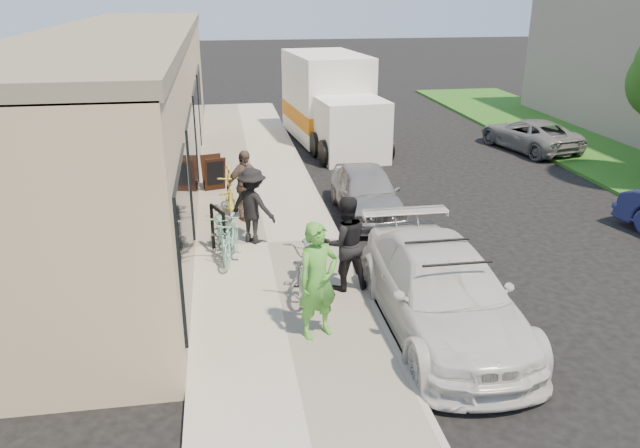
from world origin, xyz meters
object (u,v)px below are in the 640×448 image
tandem_bike (308,260)px  woman_rider (318,281)px  bystander_a (253,206)px  sandwich_board (214,173)px  cruiser_bike_c (230,193)px  sedan_white (442,291)px  cruiser_bike_a (231,239)px  sedan_silver (367,192)px  cruiser_bike_b (222,231)px  moving_truck (331,105)px  bystander_b (245,185)px  bike_rack (218,226)px  man_standing (345,243)px  far_car_gray (530,135)px

tandem_bike → woman_rider: 1.65m
tandem_bike → bystander_a: 2.48m
sandwich_board → bystander_a: (0.81, -3.84, 0.34)m
cruiser_bike_c → sedan_white: bearing=-59.4°
tandem_bike → cruiser_bike_a: (-1.30, 1.43, -0.09)m
sedan_silver → cruiser_bike_b: size_ratio=2.02×
moving_truck → woman_rider: (-2.54, -13.21, -0.28)m
bystander_b → sedan_white: bearing=-94.2°
bystander_b → bystander_a: bearing=-118.7°
bike_rack → tandem_bike: bearing=-49.5°
sedan_white → bystander_a: bystander_a is taller
woman_rider → man_standing: (0.72, 1.52, -0.06)m
far_car_gray → sedan_white: bearing=45.1°
far_car_gray → cruiser_bike_c: size_ratio=2.05×
tandem_bike → woman_rider: bearing=-79.2°
bystander_b → sedan_silver: bearing=-29.1°
man_standing → cruiser_bike_c: bearing=-72.0°
far_car_gray → sedan_silver: bearing=26.1°
sandwich_board → woman_rider: size_ratio=0.49×
bike_rack → sedan_silver: (3.53, 2.13, -0.14)m
far_car_gray → tandem_bike: bearing=34.3°
man_standing → cruiser_bike_a: size_ratio=1.14×
man_standing → woman_rider: bearing=57.6°
far_car_gray → man_standing: man_standing is taller
sedan_silver → bystander_b: bystander_b is taller
tandem_bike → sedan_white: bearing=-24.5°
far_car_gray → cruiser_bike_a: far_car_gray is taller
man_standing → bystander_b: (-1.57, 3.85, -0.04)m
sedan_silver → woman_rider: bearing=-108.6°
tandem_bike → cruiser_bike_b: 2.37m
cruiser_bike_a → bystander_a: bearing=72.8°
bystander_a → far_car_gray: bearing=-105.2°
sedan_silver → far_car_gray: (6.95, 5.51, -0.07)m
sedan_white → moving_truck: 13.14m
cruiser_bike_a → cruiser_bike_b: 0.45m
cruiser_bike_a → sedan_white: bearing=-31.2°
woman_rider → bystander_a: bearing=78.5°
woman_rider → cruiser_bike_a: (-1.23, 3.03, -0.47)m
sandwich_board → tandem_bike: (1.63, -6.17, 0.08)m
bike_rack → moving_truck: size_ratio=0.15×
sedan_white → moving_truck: (0.53, 13.12, 0.67)m
tandem_bike → bystander_a: bearing=122.8°
cruiser_bike_c → cruiser_bike_a: bearing=-90.5°
woman_rider → bystander_a: (-0.75, 3.93, -0.12)m
sandwich_board → man_standing: man_standing is taller
cruiser_bike_a → cruiser_bike_b: cruiser_bike_b is taller
tandem_bike → sedan_silver: bearing=76.7°
bike_rack → cruiser_bike_a: size_ratio=0.65×
bike_rack → cruiser_bike_b: size_ratio=0.56×
woman_rider → bystander_a: 4.01m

